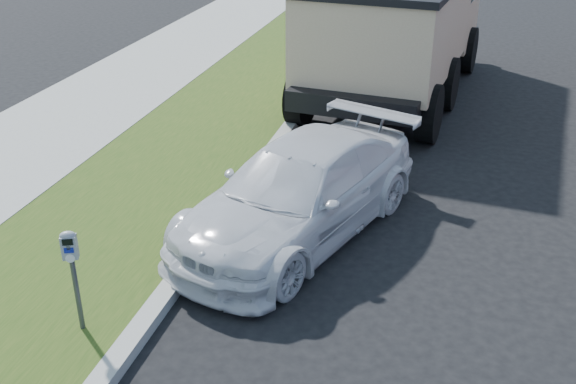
# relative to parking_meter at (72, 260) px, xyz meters

# --- Properties ---
(ground) EXTENTS (120.00, 120.00, 0.00)m
(ground) POSITION_rel_parking_meter_xyz_m (3.21, 1.23, -1.03)
(ground) COLOR black
(ground) RESTS_ON ground
(streetside) EXTENTS (6.12, 50.00, 0.15)m
(streetside) POSITION_rel_parking_meter_xyz_m (-2.36, 3.23, -0.96)
(streetside) COLOR gray
(streetside) RESTS_ON ground
(parking_meter) EXTENTS (0.20, 0.17, 1.26)m
(parking_meter) POSITION_rel_parking_meter_xyz_m (0.00, 0.00, 0.00)
(parking_meter) COLOR #3F4247
(parking_meter) RESTS_ON ground
(white_wagon) EXTENTS (3.31, 4.93, 1.33)m
(white_wagon) POSITION_rel_parking_meter_xyz_m (1.80, 3.01, -0.37)
(white_wagon) COLOR silver
(white_wagon) RESTS_ON ground
(dump_truck) EXTENTS (3.65, 7.62, 2.88)m
(dump_truck) POSITION_rel_parking_meter_xyz_m (2.36, 10.09, 0.59)
(dump_truck) COLOR black
(dump_truck) RESTS_ON ground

